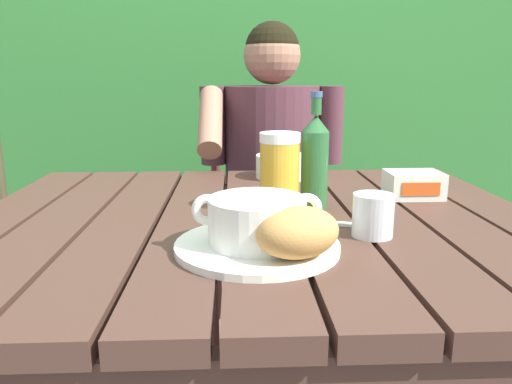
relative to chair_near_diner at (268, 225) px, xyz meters
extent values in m
cube|color=#482E25|center=(-0.47, -0.90, 0.28)|extent=(0.12, 0.92, 0.04)
cube|color=#482E25|center=(-0.34, -0.90, 0.28)|extent=(0.12, 0.92, 0.04)
cube|color=#482E25|center=(-0.22, -0.90, 0.28)|extent=(0.12, 0.92, 0.04)
cube|color=#482E25|center=(-0.09, -0.90, 0.28)|extent=(0.12, 0.92, 0.04)
cube|color=#482E25|center=(0.04, -0.90, 0.28)|extent=(0.12, 0.92, 0.04)
cube|color=#482E25|center=(0.16, -0.90, 0.28)|extent=(0.12, 0.92, 0.04)
cube|color=#482E25|center=(0.29, -0.90, 0.28)|extent=(0.12, 0.92, 0.04)
cube|color=#482E25|center=(0.41, -0.90, 0.28)|extent=(0.12, 0.92, 0.04)
cube|color=#482E25|center=(-0.09, -1.33, 0.23)|extent=(1.08, 0.03, 0.08)
cube|color=#482E25|center=(-0.09, -0.46, 0.23)|extent=(1.08, 0.03, 0.08)
cube|color=#482E25|center=(-0.61, -0.47, -0.10)|extent=(0.06, 0.06, 0.74)
cube|color=#482E25|center=(0.43, -0.47, -0.10)|extent=(0.06, 0.06, 0.74)
cube|color=#2F7331|center=(-0.09, 0.85, 0.28)|extent=(3.91, 0.60, 1.50)
cylinder|color=#4C3823|center=(-0.25, 1.00, 0.15)|extent=(0.10, 0.10, 1.23)
cylinder|color=#4C241C|center=(0.21, -0.25, -0.24)|extent=(0.04, 0.04, 0.46)
cylinder|color=#4C241C|center=(-0.21, -0.25, -0.24)|extent=(0.04, 0.04, 0.46)
cylinder|color=#4C241C|center=(0.21, 0.14, -0.24)|extent=(0.04, 0.04, 0.46)
cylinder|color=#4C241C|center=(-0.21, 0.14, -0.24)|extent=(0.04, 0.04, 0.46)
cube|color=#4C241C|center=(0.00, -0.05, 0.00)|extent=(0.45, 0.43, 0.02)
cylinder|color=#4C241C|center=(0.21, 0.14, 0.22)|extent=(0.04, 0.04, 0.46)
cylinder|color=#4C241C|center=(-0.21, 0.14, 0.22)|extent=(0.04, 0.04, 0.46)
cube|color=#4C241C|center=(0.00, 0.14, 0.15)|extent=(0.41, 0.02, 0.04)
cube|color=#4C241C|center=(0.00, 0.14, 0.26)|extent=(0.41, 0.02, 0.04)
cube|color=#4C241C|center=(0.00, 0.14, 0.38)|extent=(0.41, 0.02, 0.04)
cylinder|color=#4F2B34|center=(0.08, -0.35, -0.25)|extent=(0.11, 0.11, 0.45)
cylinder|color=#4F2B34|center=(0.08, -0.25, 0.04)|extent=(0.13, 0.40, 0.13)
cylinder|color=#4F2B34|center=(-0.09, -0.35, -0.25)|extent=(0.11, 0.11, 0.45)
cylinder|color=#4F2B34|center=(-0.09, -0.25, 0.04)|extent=(0.13, 0.40, 0.13)
cylinder|color=#4F2B34|center=(0.00, -0.15, 0.29)|extent=(0.32, 0.32, 0.50)
sphere|color=#986952|center=(0.00, -0.15, 0.64)|extent=(0.19, 0.19, 0.19)
sphere|color=black|center=(0.00, -0.15, 0.66)|extent=(0.18, 0.18, 0.18)
cylinder|color=#4F2B34|center=(0.20, -0.17, 0.41)|extent=(0.08, 0.08, 0.26)
cylinder|color=#4F2B34|center=(-0.20, -0.17, 0.41)|extent=(0.08, 0.08, 0.26)
cylinder|color=#986952|center=(-0.20, -0.33, 0.44)|extent=(0.07, 0.25, 0.21)
cylinder|color=#3D3823|center=(-0.75, -0.55, -0.25)|extent=(0.04, 0.04, 0.45)
cylinder|color=#3D3823|center=(-0.75, -0.55, 0.22)|extent=(0.04, 0.04, 0.48)
cylinder|color=white|center=(-0.09, -1.09, 0.31)|extent=(0.26, 0.26, 0.01)
cylinder|color=white|center=(-0.09, -1.09, 0.35)|extent=(0.15, 0.15, 0.07)
cylinder|color=#A54A2A|center=(-0.09, -1.09, 0.37)|extent=(0.14, 0.14, 0.01)
torus|color=white|center=(-0.17, -1.09, 0.37)|extent=(0.05, 0.01, 0.05)
torus|color=white|center=(-0.02, -1.09, 0.37)|extent=(0.05, 0.01, 0.05)
ellipsoid|color=#C38B48|center=(-0.04, -1.16, 0.35)|extent=(0.16, 0.14, 0.07)
cylinder|color=gold|center=(-0.04, -0.87, 0.37)|extent=(0.08, 0.08, 0.14)
cylinder|color=white|center=(-0.04, -0.87, 0.45)|extent=(0.08, 0.08, 0.02)
cylinder|color=#295E2F|center=(0.04, -0.84, 0.38)|extent=(0.06, 0.06, 0.16)
cone|color=#295E2F|center=(0.04, -0.84, 0.48)|extent=(0.06, 0.06, 0.03)
cylinder|color=#295E2F|center=(0.04, -0.84, 0.51)|extent=(0.02, 0.02, 0.03)
cylinder|color=#3D5880|center=(0.04, -0.84, 0.53)|extent=(0.02, 0.02, 0.01)
cylinder|color=silver|center=(0.11, -1.03, 0.34)|extent=(0.07, 0.07, 0.07)
cube|color=white|center=(0.27, -0.77, 0.33)|extent=(0.12, 0.09, 0.06)
cube|color=#E4551E|center=(0.27, -0.81, 0.33)|extent=(0.08, 0.00, 0.03)
cube|color=silver|center=(0.08, -0.98, 0.30)|extent=(0.11, 0.05, 0.00)
cube|color=black|center=(0.02, -0.96, 0.31)|extent=(0.06, 0.04, 0.01)
cylinder|color=white|center=(0.00, -0.54, 0.33)|extent=(0.14, 0.14, 0.06)
camera|label=1|loc=(-0.13, -1.82, 0.57)|focal=34.08mm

